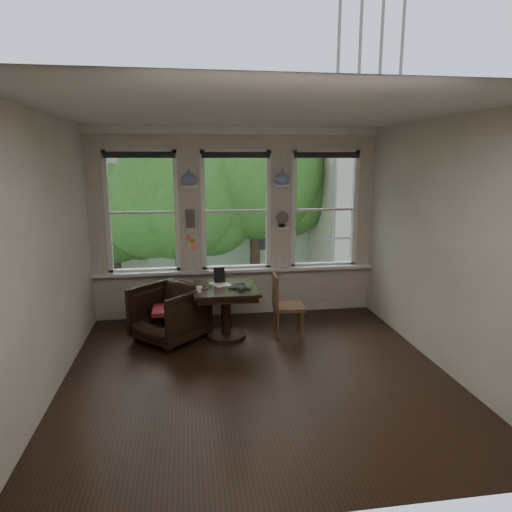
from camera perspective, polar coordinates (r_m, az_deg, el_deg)
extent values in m
plane|color=black|center=(5.61, 0.16, -14.51)|extent=(4.50, 4.50, 0.00)
plane|color=silver|center=(5.05, 0.18, 17.61)|extent=(4.50, 4.50, 0.00)
plane|color=beige|center=(7.33, -2.51, 4.10)|extent=(4.50, 0.00, 4.50)
plane|color=beige|center=(2.99, 6.78, -7.73)|extent=(4.50, 0.00, 4.50)
plane|color=beige|center=(5.28, -24.74, -0.10)|extent=(0.00, 4.50, 4.50)
plane|color=beige|center=(5.89, 22.34, 1.26)|extent=(0.00, 4.50, 4.50)
cube|color=white|center=(7.13, -8.34, 8.61)|extent=(0.26, 0.16, 0.03)
cube|color=white|center=(7.28, 3.28, 8.79)|extent=(0.26, 0.16, 0.03)
cube|color=#59544F|center=(7.20, -8.22, 4.65)|extent=(0.14, 0.06, 0.28)
imported|color=white|center=(7.12, -8.38, 9.73)|extent=(0.24, 0.24, 0.25)
imported|color=white|center=(7.27, 3.29, 9.88)|extent=(0.24, 0.24, 0.25)
imported|color=black|center=(6.53, -10.80, -7.09)|extent=(1.21, 1.21, 0.79)
cube|color=maroon|center=(6.51, -10.82, -6.64)|extent=(0.45, 0.45, 0.06)
imported|color=black|center=(6.29, -2.12, -4.09)|extent=(0.36, 0.28, 0.03)
imported|color=white|center=(6.19, -7.09, -4.18)|extent=(0.10, 0.10, 0.08)
imported|color=white|center=(6.20, -1.90, -3.97)|extent=(0.17, 0.17, 0.10)
cube|color=black|center=(6.65, -4.61, -2.38)|extent=(0.17, 0.09, 0.22)
cube|color=silver|center=(6.58, -4.53, -3.50)|extent=(0.32, 0.36, 0.00)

